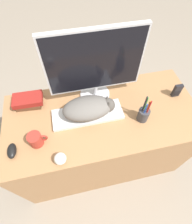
# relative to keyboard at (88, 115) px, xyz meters

# --- Properties ---
(ground_plane) EXTENTS (12.00, 12.00, 0.00)m
(ground_plane) POSITION_rel_keyboard_xyz_m (0.10, -0.33, -0.76)
(ground_plane) COLOR gray
(desk) EXTENTS (1.35, 0.64, 0.75)m
(desk) POSITION_rel_keyboard_xyz_m (0.10, -0.01, -0.39)
(desk) COLOR #9E7047
(desk) RESTS_ON ground_plane
(keyboard) EXTENTS (0.47, 0.16, 0.02)m
(keyboard) POSITION_rel_keyboard_xyz_m (0.00, 0.00, 0.00)
(keyboard) COLOR silver
(keyboard) RESTS_ON desk
(cat) EXTENTS (0.35, 0.19, 0.12)m
(cat) POSITION_rel_keyboard_xyz_m (0.02, 0.00, 0.07)
(cat) COLOR #66605B
(cat) RESTS_ON keyboard
(monitor) EXTENTS (0.61, 0.22, 0.52)m
(monitor) POSITION_rel_keyboard_xyz_m (0.09, 0.17, 0.27)
(monitor) COLOR #B7B7BC
(monitor) RESTS_ON desk
(computer_mouse) EXTENTS (0.05, 0.10, 0.04)m
(computer_mouse) POSITION_rel_keyboard_xyz_m (-0.49, -0.16, 0.01)
(computer_mouse) COLOR black
(computer_mouse) RESTS_ON desk
(coffee_mug) EXTENTS (0.11, 0.08, 0.09)m
(coffee_mug) POSITION_rel_keyboard_xyz_m (-0.34, -0.13, 0.03)
(coffee_mug) COLOR #9E2D23
(coffee_mug) RESTS_ON desk
(pen_cup) EXTENTS (0.07, 0.07, 0.23)m
(pen_cup) POSITION_rel_keyboard_xyz_m (0.35, -0.10, 0.04)
(pen_cup) COLOR #38383D
(pen_cup) RESTS_ON desk
(baseball) EXTENTS (0.07, 0.07, 0.07)m
(baseball) POSITION_rel_keyboard_xyz_m (-0.21, -0.28, 0.02)
(baseball) COLOR silver
(baseball) RESTS_ON desk
(phone) EXTENTS (0.06, 0.03, 0.11)m
(phone) POSITION_rel_keyboard_xyz_m (0.66, 0.04, 0.04)
(phone) COLOR black
(phone) RESTS_ON desk
(book_stack) EXTENTS (0.20, 0.14, 0.07)m
(book_stack) POSITION_rel_keyboard_xyz_m (-0.39, 0.19, 0.03)
(book_stack) COLOR brown
(book_stack) RESTS_ON desk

